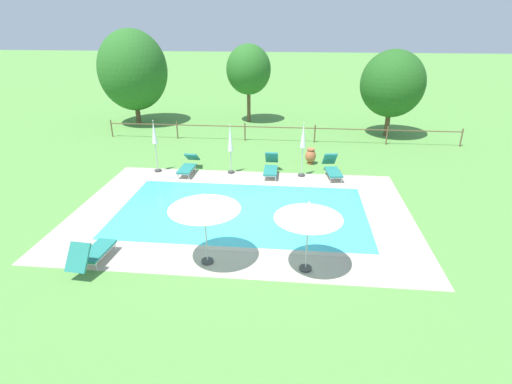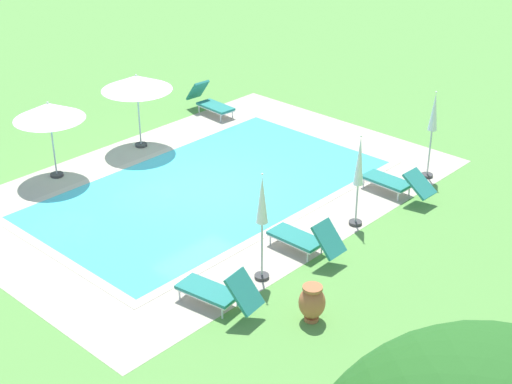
{
  "view_description": "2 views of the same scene",
  "coord_description": "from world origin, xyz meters",
  "px_view_note": "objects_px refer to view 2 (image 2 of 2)",
  "views": [
    {
      "loc": [
        1.89,
        -13.46,
        6.69
      ],
      "look_at": [
        0.49,
        0.5,
        0.6
      ],
      "focal_mm": 28.01,
      "sensor_mm": 36.0,
      "label": 1
    },
    {
      "loc": [
        12.54,
        13.3,
        9.15
      ],
      "look_at": [
        0.24,
        1.92,
        0.64
      ],
      "focal_mm": 53.59,
      "sensor_mm": 36.0,
      "label": 2
    }
  ],
  "objects_px": {
    "terracotta_urn_near_fence": "(312,302)",
    "patio_umbrella_open_foreground": "(49,112)",
    "sun_lounger_north_mid": "(210,102)",
    "sun_lounger_north_end": "(305,238)",
    "patio_umbrella_open_by_bench": "(137,83)",
    "sun_lounger_north_near_steps": "(218,291)",
    "patio_umbrella_closed_row_west": "(433,120)",
    "patio_umbrella_closed_row_mid_west": "(359,169)",
    "patio_umbrella_closed_row_mid_east": "(262,209)",
    "sun_lounger_north_far": "(396,182)"
  },
  "relations": [
    {
      "from": "patio_umbrella_open_foreground",
      "to": "patio_umbrella_open_by_bench",
      "type": "bearing_deg",
      "value": 178.21
    },
    {
      "from": "patio_umbrella_open_foreground",
      "to": "patio_umbrella_closed_row_mid_west",
      "type": "height_order",
      "value": "patio_umbrella_closed_row_mid_west"
    },
    {
      "from": "patio_umbrella_closed_row_west",
      "to": "patio_umbrella_closed_row_mid_east",
      "type": "xyz_separation_m",
      "value": [
        6.83,
        0.07,
        0.03
      ]
    },
    {
      "from": "sun_lounger_north_end",
      "to": "patio_umbrella_open_by_bench",
      "type": "bearing_deg",
      "value": -100.55
    },
    {
      "from": "sun_lounger_north_near_steps",
      "to": "patio_umbrella_closed_row_mid_west",
      "type": "xyz_separation_m",
      "value": [
        -4.71,
        -0.02,
        1.1
      ]
    },
    {
      "from": "sun_lounger_north_far",
      "to": "patio_umbrella_open_foreground",
      "type": "relative_size",
      "value": 0.93
    },
    {
      "from": "terracotta_urn_near_fence",
      "to": "patio_umbrella_open_foreground",
      "type": "bearing_deg",
      "value": -92.21
    },
    {
      "from": "patio_umbrella_open_by_bench",
      "to": "terracotta_urn_near_fence",
      "type": "xyz_separation_m",
      "value": [
        3.27,
        9.23,
        -1.56
      ]
    },
    {
      "from": "sun_lounger_north_mid",
      "to": "patio_umbrella_open_by_bench",
      "type": "bearing_deg",
      "value": 7.53
    },
    {
      "from": "sun_lounger_north_far",
      "to": "patio_umbrella_open_foreground",
      "type": "height_order",
      "value": "patio_umbrella_open_foreground"
    },
    {
      "from": "sun_lounger_north_near_steps",
      "to": "patio_umbrella_closed_row_west",
      "type": "xyz_separation_m",
      "value": [
        -8.23,
        -0.16,
        1.27
      ]
    },
    {
      "from": "sun_lounger_north_end",
      "to": "patio_umbrella_closed_row_mid_east",
      "type": "bearing_deg",
      "value": -1.18
    },
    {
      "from": "patio_umbrella_closed_row_west",
      "to": "sun_lounger_north_end",
      "type": "bearing_deg",
      "value": 1.03
    },
    {
      "from": "sun_lounger_north_near_steps",
      "to": "patio_umbrella_open_foreground",
      "type": "relative_size",
      "value": 0.89
    },
    {
      "from": "patio_umbrella_open_by_bench",
      "to": "patio_umbrella_closed_row_west",
      "type": "distance_m",
      "value": 8.44
    },
    {
      "from": "sun_lounger_north_near_steps",
      "to": "terracotta_urn_near_fence",
      "type": "bearing_deg",
      "value": 120.05
    },
    {
      "from": "patio_umbrella_closed_row_mid_west",
      "to": "terracotta_urn_near_fence",
      "type": "distance_m",
      "value": 4.25
    },
    {
      "from": "patio_umbrella_closed_row_mid_west",
      "to": "patio_umbrella_closed_row_mid_east",
      "type": "distance_m",
      "value": 3.32
    },
    {
      "from": "patio_umbrella_open_by_bench",
      "to": "patio_umbrella_closed_row_west",
      "type": "xyz_separation_m",
      "value": [
        -4.0,
        7.42,
        -0.32
      ]
    },
    {
      "from": "sun_lounger_north_mid",
      "to": "patio_umbrella_closed_row_mid_west",
      "type": "xyz_separation_m",
      "value": [
        2.85,
        8.0,
        1.1
      ]
    },
    {
      "from": "sun_lounger_north_near_steps",
      "to": "terracotta_urn_near_fence",
      "type": "xyz_separation_m",
      "value": [
        -0.96,
        1.65,
        0.03
      ]
    },
    {
      "from": "sun_lounger_north_far",
      "to": "patio_umbrella_closed_row_mid_east",
      "type": "height_order",
      "value": "patio_umbrella_closed_row_mid_east"
    },
    {
      "from": "sun_lounger_north_end",
      "to": "patio_umbrella_open_foreground",
      "type": "height_order",
      "value": "patio_umbrella_open_foreground"
    },
    {
      "from": "patio_umbrella_open_foreground",
      "to": "patio_umbrella_closed_row_west",
      "type": "xyz_separation_m",
      "value": [
        -6.91,
        7.51,
        -0.24
      ]
    },
    {
      "from": "sun_lounger_north_mid",
      "to": "terracotta_urn_near_fence",
      "type": "distance_m",
      "value": 11.71
    },
    {
      "from": "sun_lounger_north_far",
      "to": "patio_umbrella_open_foreground",
      "type": "bearing_deg",
      "value": -54.17
    },
    {
      "from": "patio_umbrella_closed_row_west",
      "to": "patio_umbrella_closed_row_mid_east",
      "type": "height_order",
      "value": "patio_umbrella_closed_row_mid_east"
    },
    {
      "from": "sun_lounger_north_near_steps",
      "to": "sun_lounger_north_mid",
      "type": "distance_m",
      "value": 11.02
    },
    {
      "from": "sun_lounger_north_mid",
      "to": "sun_lounger_north_far",
      "type": "relative_size",
      "value": 0.93
    },
    {
      "from": "terracotta_urn_near_fence",
      "to": "patio_umbrella_open_by_bench",
      "type": "bearing_deg",
      "value": -109.51
    },
    {
      "from": "sun_lounger_north_mid",
      "to": "patio_umbrella_open_foreground",
      "type": "distance_m",
      "value": 6.43
    },
    {
      "from": "sun_lounger_north_end",
      "to": "patio_umbrella_open_by_bench",
      "type": "distance_m",
      "value": 7.81
    },
    {
      "from": "sun_lounger_north_mid",
      "to": "patio_umbrella_open_by_bench",
      "type": "height_order",
      "value": "patio_umbrella_open_by_bench"
    },
    {
      "from": "sun_lounger_north_mid",
      "to": "patio_umbrella_open_foreground",
      "type": "bearing_deg",
      "value": 3.2
    },
    {
      "from": "patio_umbrella_closed_row_mid_west",
      "to": "terracotta_urn_near_fence",
      "type": "xyz_separation_m",
      "value": [
        3.76,
        1.67,
        -1.07
      ]
    },
    {
      "from": "sun_lounger_north_mid",
      "to": "patio_umbrella_closed_row_mid_west",
      "type": "distance_m",
      "value": 8.57
    },
    {
      "from": "sun_lounger_north_near_steps",
      "to": "patio_umbrella_open_by_bench",
      "type": "relative_size",
      "value": 0.86
    },
    {
      "from": "sun_lounger_north_far",
      "to": "patio_umbrella_closed_row_west",
      "type": "bearing_deg",
      "value": 178.52
    },
    {
      "from": "patio_umbrella_open_by_bench",
      "to": "terracotta_urn_near_fence",
      "type": "distance_m",
      "value": 9.92
    },
    {
      "from": "patio_umbrella_closed_row_west",
      "to": "patio_umbrella_open_by_bench",
      "type": "bearing_deg",
      "value": -61.69
    },
    {
      "from": "sun_lounger_north_near_steps",
      "to": "patio_umbrella_closed_row_mid_west",
      "type": "height_order",
      "value": "patio_umbrella_closed_row_mid_west"
    },
    {
      "from": "patio_umbrella_closed_row_west",
      "to": "patio_umbrella_closed_row_mid_east",
      "type": "relative_size",
      "value": 0.99
    },
    {
      "from": "patio_umbrella_closed_row_mid_west",
      "to": "patio_umbrella_open_foreground",
      "type": "bearing_deg",
      "value": -66.08
    },
    {
      "from": "sun_lounger_north_mid",
      "to": "patio_umbrella_open_by_bench",
      "type": "distance_m",
      "value": 3.72
    },
    {
      "from": "sun_lounger_north_near_steps",
      "to": "patio_umbrella_closed_row_west",
      "type": "height_order",
      "value": "patio_umbrella_closed_row_west"
    },
    {
      "from": "sun_lounger_north_end",
      "to": "patio_umbrella_open_foreground",
      "type": "relative_size",
      "value": 0.87
    },
    {
      "from": "sun_lounger_north_near_steps",
      "to": "patio_umbrella_closed_row_mid_east",
      "type": "xyz_separation_m",
      "value": [
        -1.4,
        -0.09,
        1.3
      ]
    },
    {
      "from": "terracotta_urn_near_fence",
      "to": "sun_lounger_north_far",
      "type": "bearing_deg",
      "value": -162.2
    },
    {
      "from": "sun_lounger_north_far",
      "to": "terracotta_urn_near_fence",
      "type": "height_order",
      "value": "sun_lounger_north_far"
    },
    {
      "from": "sun_lounger_north_end",
      "to": "patio_umbrella_closed_row_mid_west",
      "type": "distance_m",
      "value": 2.18
    }
  ]
}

